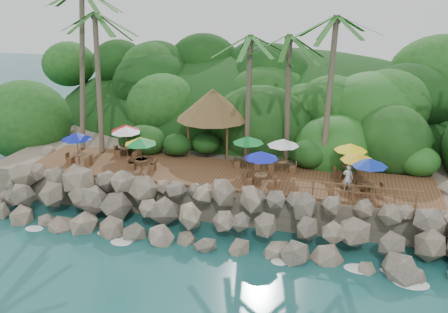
# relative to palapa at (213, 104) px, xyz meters

# --- Properties ---
(ground) EXTENTS (140.00, 140.00, 0.00)m
(ground) POSITION_rel_palapa_xyz_m (1.87, -10.01, -5.79)
(ground) COLOR #19514F
(ground) RESTS_ON ground
(land_base) EXTENTS (32.00, 25.20, 2.10)m
(land_base) POSITION_rel_palapa_xyz_m (1.87, 5.99, -4.74)
(land_base) COLOR gray
(land_base) RESTS_ON ground
(jungle_hill) EXTENTS (44.80, 28.00, 15.40)m
(jungle_hill) POSITION_rel_palapa_xyz_m (1.87, 13.49, -5.79)
(jungle_hill) COLOR #143811
(jungle_hill) RESTS_ON ground
(seawall) EXTENTS (29.00, 4.00, 2.30)m
(seawall) POSITION_rel_palapa_xyz_m (1.87, -8.01, -4.64)
(seawall) COLOR gray
(seawall) RESTS_ON ground
(terrace) EXTENTS (26.00, 5.00, 0.20)m
(terrace) POSITION_rel_palapa_xyz_m (1.87, -4.01, -3.59)
(terrace) COLOR brown
(terrace) RESTS_ON land_base
(jungle_foliage) EXTENTS (44.00, 16.00, 12.00)m
(jungle_foliage) POSITION_rel_palapa_xyz_m (1.87, 4.99, -5.79)
(jungle_foliage) COLOR #143811
(jungle_foliage) RESTS_ON ground
(foam_line) EXTENTS (25.20, 0.80, 0.06)m
(foam_line) POSITION_rel_palapa_xyz_m (1.87, -9.71, -5.76)
(foam_line) COLOR white
(foam_line) RESTS_ON ground
(palms) EXTENTS (32.62, 7.16, 12.44)m
(palms) POSITION_rel_palapa_xyz_m (2.71, -1.16, 5.94)
(palms) COLOR brown
(palms) RESTS_ON ground
(palapa) EXTENTS (5.22, 5.22, 4.60)m
(palapa) POSITION_rel_palapa_xyz_m (0.00, 0.00, 0.00)
(palapa) COLOR brown
(palapa) RESTS_ON ground
(dining_clusters) EXTENTS (20.61, 5.25, 2.22)m
(dining_clusters) POSITION_rel_palapa_xyz_m (1.60, -4.01, -1.65)
(dining_clusters) COLOR brown
(dining_clusters) RESTS_ON terrace
(railing) EXTENTS (7.20, 0.10, 1.00)m
(railing) POSITION_rel_palapa_xyz_m (9.88, -6.36, -2.88)
(railing) COLOR brown
(railing) RESTS_ON terrace
(waiter) EXTENTS (0.66, 0.49, 1.65)m
(waiter) POSITION_rel_palapa_xyz_m (9.56, -5.05, -2.66)
(waiter) COLOR silver
(waiter) RESTS_ON terrace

